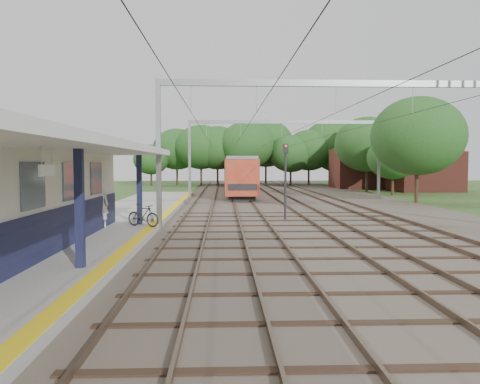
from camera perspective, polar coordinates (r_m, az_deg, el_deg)
name	(u,v)px	position (r m, az deg, el deg)	size (l,w,h in m)	color
ground	(362,377)	(7.64, 14.61, -20.99)	(160.00, 160.00, 0.00)	#2D4C1E
ballast_bed	(299,203)	(37.28, 7.25, -1.32)	(18.00, 90.00, 0.10)	#473D33
platform	(99,231)	(21.57, -16.78, -4.60)	(5.00, 52.00, 0.35)	gray
yellow_stripe	(151,227)	(21.09, -10.84, -4.20)	(0.45, 52.00, 0.01)	yellow
canopy	(7,145)	(13.90, -26.54, 5.14)	(6.40, 20.00, 3.44)	#111335
rail_tracks	(268,201)	(36.95, 3.42, -1.15)	(11.80, 88.00, 0.15)	brown
catenary_system	(302,129)	(32.48, 7.61, 7.62)	(17.22, 88.00, 7.00)	gray
tree_band	(266,151)	(64.07, 3.20, 5.06)	(31.72, 30.88, 8.82)	#382619
house_near	(425,165)	(57.48, 21.58, 3.07)	(7.00, 6.12, 7.89)	brown
house_far	(365,163)	(61.37, 15.04, 3.44)	(8.00, 6.12, 8.66)	brown
person	(100,205)	(21.21, -16.70, -1.51)	(0.74, 0.48, 2.02)	silver
bicycle	(143,215)	(21.24, -11.73, -2.79)	(0.48, 1.69, 1.02)	black
train	(236,173)	(54.23, -0.46, 2.32)	(2.78, 34.67, 3.67)	black
signal_post	(285,173)	(25.52, 5.56, 2.28)	(0.30, 0.27, 4.22)	black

